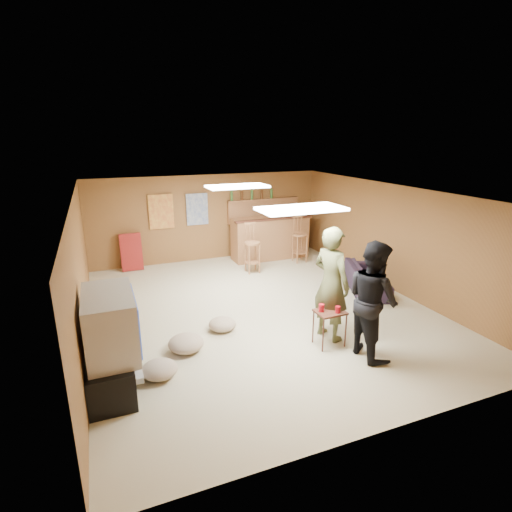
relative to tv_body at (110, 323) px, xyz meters
name	(u,v)px	position (x,y,z in m)	size (l,w,h in m)	color
ground	(260,309)	(2.65, 1.50, -0.90)	(7.00, 7.00, 0.00)	#BCB18F
ceiling	(260,193)	(2.65, 1.50, 1.30)	(6.00, 7.00, 0.02)	silver
wall_back	(209,218)	(2.65, 5.00, 0.20)	(6.00, 0.02, 2.20)	brown
wall_front	(390,344)	(2.65, -2.00, 0.20)	(6.00, 0.02, 2.20)	brown
wall_left	(80,274)	(-0.35, 1.50, 0.20)	(0.02, 7.00, 2.20)	brown
wall_right	(394,238)	(5.65, 1.50, 0.20)	(0.02, 7.00, 2.20)	brown
tv_stand	(110,370)	(-0.07, 0.00, -0.65)	(0.55, 1.30, 0.50)	black
dvd_box	(128,373)	(0.15, 0.00, -0.75)	(0.35, 0.50, 0.08)	#B2B2B7
tv_body	(110,323)	(0.00, 0.00, 0.00)	(0.60, 1.10, 0.80)	#B2B2B7
tv_screen	(136,319)	(0.31, 0.00, 0.00)	(0.02, 0.95, 0.65)	navy
bar_counter	(270,238)	(4.15, 4.45, -0.35)	(2.00, 0.60, 1.10)	#925B35
bar_lip	(274,219)	(4.15, 4.20, 0.20)	(2.10, 0.12, 0.05)	#401F14
bar_shelf	(264,200)	(4.15, 4.90, 0.60)	(2.00, 0.18, 0.05)	#925B35
bar_backing	(263,211)	(4.15, 4.92, 0.30)	(2.00, 0.14, 0.60)	#925B35
poster_left	(161,212)	(1.45, 4.96, 0.45)	(0.60, 0.03, 0.85)	#BF3F26
poster_right	(197,209)	(2.35, 4.96, 0.45)	(0.55, 0.03, 0.80)	#334C99
folding_chair_stack	(131,252)	(0.65, 4.80, -0.45)	(0.50, 0.14, 0.90)	maroon
ceiling_panel_front	(301,209)	(2.65, 0.00, 1.27)	(1.20, 0.60, 0.04)	white
ceiling_panel_back	(237,186)	(2.65, 2.70, 1.27)	(1.20, 0.60, 0.04)	white
person_olive	(331,284)	(3.29, 0.11, 0.02)	(0.67, 0.44, 1.84)	#505330
person_black	(373,299)	(3.56, -0.56, -0.02)	(0.85, 0.66, 1.75)	black
sofa	(366,277)	(5.16, 1.65, -0.65)	(1.72, 0.67, 0.50)	black
tray_table	(329,328)	(3.15, -0.11, -0.61)	(0.44, 0.35, 0.57)	#401F14
cup_red_near	(321,308)	(3.02, -0.07, -0.27)	(0.08, 0.08, 0.12)	#AF0B17
cup_red_far	(338,310)	(3.22, -0.20, -0.27)	(0.08, 0.08, 0.11)	#AF0B17
cup_blue	(336,304)	(3.32, 0.00, -0.27)	(0.08, 0.08, 0.11)	navy
bar_stool_left	(252,245)	(3.30, 3.55, -0.23)	(0.43, 0.43, 1.34)	#925B35
bar_stool_right	(300,240)	(4.73, 3.87, -0.33)	(0.36, 0.36, 1.13)	#925B35
cushion_near_tv	(186,343)	(1.04, 0.54, -0.78)	(0.54, 0.54, 0.24)	gray
cushion_mid	(222,324)	(1.75, 0.98, -0.80)	(0.46, 0.46, 0.21)	gray
cushion_far	(159,369)	(0.55, 0.00, -0.79)	(0.49, 0.49, 0.22)	gray
bottle_row	(252,195)	(3.81, 4.88, 0.75)	(1.20, 0.08, 0.26)	#3F7233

